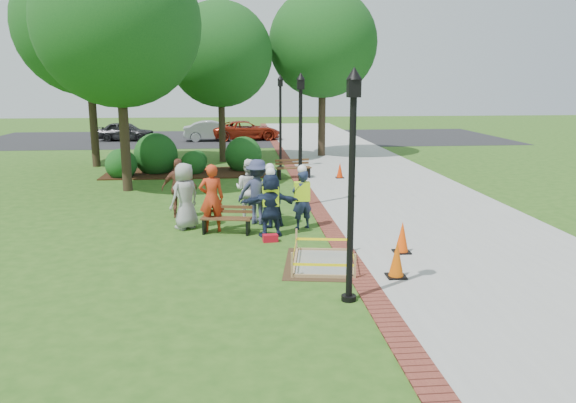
{
  "coord_description": "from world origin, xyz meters",
  "views": [
    {
      "loc": [
        -0.79,
        -12.71,
        4.04
      ],
      "look_at": [
        0.5,
        1.2,
        1.0
      ],
      "focal_mm": 35.0,
      "sensor_mm": 36.0,
      "label": 1
    }
  ],
  "objects": [
    {
      "name": "tree_right",
      "position": [
        3.8,
        17.19,
        5.88
      ],
      "size": [
        5.64,
        5.64,
        8.72
      ],
      "color": "#3D2D1E",
      "rests_on": "ground"
    },
    {
      "name": "cone_far",
      "position": [
        3.5,
        10.12,
        0.32
      ],
      "size": [
        0.34,
        0.34,
        0.67
      ],
      "color": "black",
      "rests_on": "ground"
    },
    {
      "name": "bench_near",
      "position": [
        -1.09,
        1.93,
        0.23
      ],
      "size": [
        1.41,
        0.69,
        0.73
      ],
      "color": "brown",
      "rests_on": "ground"
    },
    {
      "name": "tree_back",
      "position": [
        -1.47,
        15.51,
        5.23
      ],
      "size": [
        5.07,
        5.07,
        7.77
      ],
      "color": "#3D2D1E",
      "rests_on": "ground"
    },
    {
      "name": "hivis_worker_c",
      "position": [
        0.12,
        2.52,
        0.9
      ],
      "size": [
        0.62,
        0.53,
        1.8
      ],
      "color": "#18253F",
      "rests_on": "ground"
    },
    {
      "name": "casual_person_a",
      "position": [
        -2.21,
        2.54,
        0.91
      ],
      "size": [
        0.68,
        0.68,
        1.83
      ],
      "color": "#979797",
      "rests_on": "ground"
    },
    {
      "name": "toolbox",
      "position": [
        0.03,
        1.02,
        0.09
      ],
      "size": [
        0.4,
        0.25,
        0.19
      ],
      "primitive_type": "cube",
      "rotation": [
        0.0,
        0.0,
        0.12
      ],
      "color": "red",
      "rests_on": "ground"
    },
    {
      "name": "lamp_mid",
      "position": [
        1.25,
        5.0,
        2.48
      ],
      "size": [
        0.28,
        0.28,
        4.26
      ],
      "color": "black",
      "rests_on": "ground"
    },
    {
      "name": "parking_lot",
      "position": [
        0.0,
        27.0,
        0.0
      ],
      "size": [
        36.0,
        12.0,
        0.01
      ],
      "primitive_type": "cube",
      "color": "black",
      "rests_on": "ground"
    },
    {
      "name": "lamp_far",
      "position": [
        1.25,
        13.0,
        2.48
      ],
      "size": [
        0.28,
        0.28,
        4.26
      ],
      "color": "black",
      "rests_on": "ground"
    },
    {
      "name": "shrub_a",
      "position": [
        -5.61,
        11.15,
        0.0
      ],
      "size": [
        1.32,
        1.32,
        1.32
      ],
      "primitive_type": "sphere",
      "color": "#134517",
      "rests_on": "ground"
    },
    {
      "name": "shrub_d",
      "position": [
        -0.46,
        12.61,
        0.0
      ],
      "size": [
        1.66,
        1.66,
        1.66
      ],
      "primitive_type": "sphere",
      "color": "#134517",
      "rests_on": "ground"
    },
    {
      "name": "tree_far",
      "position": [
        -7.42,
        14.46,
        6.49
      ],
      "size": [
        6.44,
        6.44,
        9.72
      ],
      "color": "#3D2D1E",
      "rests_on": "ground"
    },
    {
      "name": "lamp_near",
      "position": [
        1.25,
        -3.0,
        2.48
      ],
      "size": [
        0.28,
        0.28,
        4.26
      ],
      "color": "black",
      "rests_on": "ground"
    },
    {
      "name": "casual_person_e",
      "position": [
        -0.2,
        2.89,
        0.92
      ],
      "size": [
        0.69,
        0.56,
        1.85
      ],
      "color": "#303555",
      "rests_on": "ground"
    },
    {
      "name": "cone_front",
      "position": [
        2.47,
        -1.88,
        0.38
      ],
      "size": [
        0.4,
        0.4,
        0.78
      ],
      "color": "black",
      "rests_on": "ground"
    },
    {
      "name": "casual_person_b",
      "position": [
        -1.48,
        2.17,
        0.92
      ],
      "size": [
        0.63,
        0.45,
        1.84
      ],
      "color": "red",
      "rests_on": "ground"
    },
    {
      "name": "casual_person_d",
      "position": [
        -2.49,
        3.87,
        0.88
      ],
      "size": [
        0.57,
        0.37,
        1.77
      ],
      "color": "brown",
      "rests_on": "ground"
    },
    {
      "name": "wet_concrete_pad",
      "position": [
        1.1,
        -0.86,
        0.23
      ],
      "size": [
        2.04,
        2.54,
        0.55
      ],
      "color": "#47331E",
      "rests_on": "ground"
    },
    {
      "name": "parked_car_b",
      "position": [
        -2.24,
        25.37,
        0.0
      ],
      "size": [
        2.2,
        4.57,
        1.46
      ],
      "primitive_type": "imported",
      "rotation": [
        0.0,
        0.0,
        1.63
      ],
      "color": "#AAAAAF",
      "rests_on": "ground"
    },
    {
      "name": "shrub_c",
      "position": [
        -2.66,
        11.8,
        0.0
      ],
      "size": [
        1.09,
        1.09,
        1.09
      ],
      "primitive_type": "sphere",
      "color": "#134517",
      "rests_on": "ground"
    },
    {
      "name": "cone_back",
      "position": [
        3.08,
        -0.24,
        0.37
      ],
      "size": [
        0.39,
        0.39,
        0.78
      ],
      "color": "black",
      "rests_on": "ground"
    },
    {
      "name": "hivis_worker_a",
      "position": [
        0.08,
        1.55,
        0.91
      ],
      "size": [
        0.58,
        0.41,
        1.83
      ],
      "color": "#192643",
      "rests_on": "ground"
    },
    {
      "name": "casual_person_c",
      "position": [
        -0.44,
        3.41,
        0.9
      ],
      "size": [
        0.68,
        0.61,
        1.8
      ],
      "color": "white",
      "rests_on": "ground"
    },
    {
      "name": "bench_far",
      "position": [
        1.58,
        10.31,
        0.25
      ],
      "size": [
        1.52,
        0.73,
        0.79
      ],
      "color": "brown",
      "rests_on": "ground"
    },
    {
      "name": "hivis_worker_b",
      "position": [
        0.98,
        2.23,
        0.89
      ],
      "size": [
        0.61,
        0.5,
        1.79
      ],
      "color": "#17263E",
      "rests_on": "ground"
    },
    {
      "name": "ground",
      "position": [
        0.0,
        0.0,
        0.0
      ],
      "size": [
        100.0,
        100.0,
        0.0
      ],
      "primitive_type": "plane",
      "color": "#285116",
      "rests_on": "ground"
    },
    {
      "name": "shrub_b",
      "position": [
        -4.31,
        12.22,
        0.0
      ],
      "size": [
        1.91,
        1.91,
        1.91
      ],
      "primitive_type": "sphere",
      "color": "#134517",
      "rests_on": "ground"
    },
    {
      "name": "parked_car_c",
      "position": [
        -0.1,
        25.74,
        0.0
      ],
      "size": [
        2.5,
        4.59,
        1.42
      ],
      "primitive_type": "imported",
      "rotation": [
        0.0,
        0.0,
        1.71
      ],
      "color": "#9F2714",
      "rests_on": "ground"
    },
    {
      "name": "sidewalk",
      "position": [
        5.0,
        10.0,
        0.01
      ],
      "size": [
        6.0,
        60.0,
        0.02
      ],
      "primitive_type": "cube",
      "color": "#9E9E99",
      "rests_on": "ground"
    },
    {
      "name": "shrub_e",
      "position": [
        -2.6,
        13.23,
        0.0
      ],
      "size": [
        0.94,
        0.94,
        0.94
      ],
      "primitive_type": "sphere",
      "color": "#134517",
      "rests_on": "ground"
    },
    {
      "name": "tree_left",
      "position": [
        -4.84,
        8.25,
        5.94
      ],
      "size": [
        5.84,
        5.84,
        8.87
      ],
      "color": "#3D2D1E",
      "rests_on": "ground"
    },
    {
      "name": "mulch_bed",
      "position": [
        -3.0,
        12.0,
        0.02
      ],
      "size": [
        7.0,
        3.0,
        0.05
      ],
      "primitive_type": "cube",
      "color": "#381E0F",
      "rests_on": "ground"
    },
    {
      "name": "parked_car_a",
      "position": [
        -8.18,
        25.96,
        0.0
      ],
      "size": [
        2.36,
        4.49,
        1.4
      ],
      "primitive_type": "imported",
      "rotation": [
        0.0,
        0.0,
        1.45
      ],
      "color": "#262629",
      "rests_on": "ground"
    },
    {
      "name": "brick_edging",
      "position": [
        1.75,
        10.0,
        0.01
      ],
      "size": [
        0.5,
        60.0,
        0.03
      ],
      "primitive_type": "cube",
      "color": "maroon",
      "rests_on": "ground"
    }
  ]
}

